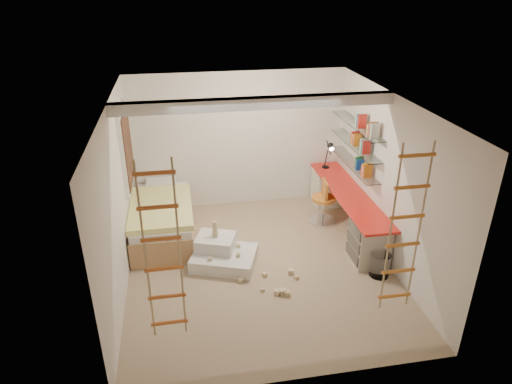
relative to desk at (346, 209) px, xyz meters
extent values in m
plane|color=#967D60|center=(-1.72, -0.86, -0.40)|extent=(4.50, 4.50, 0.00)
cube|color=white|center=(-1.72, -0.56, 2.12)|extent=(4.00, 0.18, 0.16)
cube|color=white|center=(-3.69, 0.64, 1.15)|extent=(0.06, 1.15, 1.35)
cube|color=#4C2D1E|center=(-3.65, 0.64, 1.15)|extent=(0.02, 1.00, 1.20)
cylinder|color=white|center=(0.03, -1.41, -0.22)|extent=(0.30, 0.30, 0.37)
cube|color=red|center=(0.00, -0.03, 0.33)|extent=(0.55, 2.80, 0.04)
cube|color=beige|center=(0.00, 1.07, -0.05)|extent=(0.52, 0.55, 0.71)
cube|color=beige|center=(0.00, -1.03, -0.05)|extent=(0.52, 0.55, 0.71)
cube|color=#4C4742|center=(-0.27, -1.03, 0.21)|extent=(0.02, 0.50, 0.18)
cube|color=#4C4742|center=(-0.27, -1.03, -0.01)|extent=(0.02, 0.50, 0.18)
cube|color=#4C4742|center=(-0.27, -1.03, -0.23)|extent=(0.02, 0.50, 0.18)
cube|color=white|center=(0.15, 0.27, 0.75)|extent=(0.25, 1.80, 0.01)
cube|color=white|center=(0.15, 0.27, 1.10)|extent=(0.25, 1.80, 0.01)
cube|color=white|center=(0.15, 0.27, 1.45)|extent=(0.25, 1.80, 0.01)
cube|color=#AD7F51|center=(-3.20, 0.37, -0.18)|extent=(1.00, 2.00, 0.45)
cube|color=white|center=(-3.20, 0.37, 0.11)|extent=(0.95, 1.95, 0.12)
cube|color=#FFF835|center=(-3.20, 0.22, 0.22)|extent=(1.02, 1.60, 0.10)
cube|color=white|center=(-3.20, 1.17, 0.23)|extent=(0.55, 0.35, 0.12)
cylinder|color=black|center=(-0.05, 1.12, 0.36)|extent=(0.14, 0.14, 0.02)
cylinder|color=black|center=(-0.05, 1.12, 0.55)|extent=(0.02, 0.15, 0.36)
cylinder|color=black|center=(-0.05, 1.02, 0.80)|extent=(0.02, 0.27, 0.20)
cone|color=black|center=(-0.05, 0.90, 0.85)|extent=(0.12, 0.14, 0.15)
cylinder|color=#FFEABF|center=(-0.05, 0.86, 0.82)|extent=(0.08, 0.04, 0.08)
cylinder|color=orange|center=(-0.32, 0.32, 0.08)|extent=(0.47, 0.47, 0.06)
cube|color=#B76A23|center=(-0.32, 0.31, 0.28)|extent=(0.07, 0.33, 0.31)
cylinder|color=silver|center=(-0.32, 0.32, -0.13)|extent=(0.06, 0.06, 0.44)
cylinder|color=silver|center=(-0.32, 0.32, -0.38)|extent=(0.54, 0.54, 0.05)
cube|color=silver|center=(-2.25, -0.71, -0.30)|extent=(1.16, 1.03, 0.21)
cube|color=silver|center=(-2.36, -0.56, -0.08)|extent=(0.72, 0.65, 0.21)
cube|color=#CCB284|center=(-2.36, -0.56, 0.06)|extent=(0.10, 0.10, 0.08)
cube|color=#CCB284|center=(-2.36, -0.56, 0.14)|extent=(0.09, 0.09, 0.07)
cube|color=#CCB284|center=(-2.36, -0.56, 0.23)|extent=(0.08, 0.08, 0.12)
cube|color=#CCB284|center=(-2.05, -0.85, -0.16)|extent=(0.06, 0.06, 0.06)
cube|color=#CCB284|center=(-2.01, -0.59, -0.16)|extent=(0.06, 0.06, 0.06)
cube|color=#CCB284|center=(-2.49, -0.89, -0.16)|extent=(0.06, 0.06, 0.06)
cube|color=#CCB284|center=(-1.69, -1.15, -0.37)|extent=(0.07, 0.07, 0.07)
cube|color=#CCB284|center=(-1.59, -1.60, -0.37)|extent=(0.07, 0.07, 0.07)
cube|color=#CCB284|center=(-2.06, -1.21, -0.37)|extent=(0.07, 0.07, 0.07)
cube|color=#CCB284|center=(-1.52, -1.61, -0.37)|extent=(0.07, 0.07, 0.07)
cube|color=#CCB284|center=(-1.28, -1.15, -0.37)|extent=(0.07, 0.07, 0.07)
cube|color=#CCB284|center=(-1.79, -1.49, -0.37)|extent=(0.07, 0.07, 0.07)
cube|color=#CCB284|center=(-1.46, -1.65, -0.37)|extent=(0.07, 0.07, 0.07)
cube|color=#CCB284|center=(-1.23, -1.29, -0.37)|extent=(0.07, 0.07, 0.07)
cube|color=orange|center=(0.15, 0.27, 0.86)|extent=(0.14, 0.46, 0.22)
cube|color=#8C1E7F|center=(0.15, 0.27, 1.21)|extent=(0.14, 0.64, 0.22)
cube|color=yellow|center=(0.15, 0.27, 1.56)|extent=(0.14, 0.64, 0.22)
camera|label=1|loc=(-2.81, -6.71, 3.74)|focal=32.00mm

